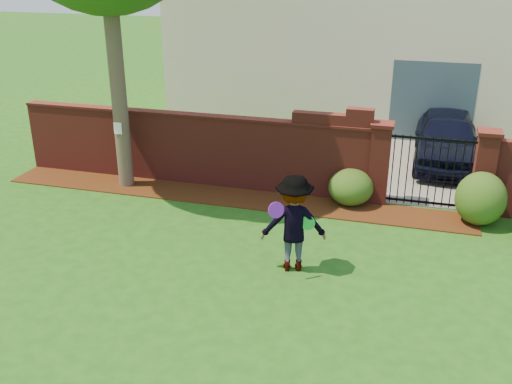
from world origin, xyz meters
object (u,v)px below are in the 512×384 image
(car, at_px, (447,141))
(man, at_px, (294,224))
(frisbee_purple, at_px, (276,210))
(frisbee_green, at_px, (308,223))

(car, xyz_separation_m, man, (-2.74, -6.45, 0.19))
(car, bearing_deg, man, -112.85)
(frisbee_purple, height_order, frisbee_green, frisbee_purple)
(man, height_order, frisbee_green, man)
(man, height_order, frisbee_purple, man)
(frisbee_purple, bearing_deg, man, 60.95)
(man, xyz_separation_m, frisbee_green, (0.26, -0.05, 0.08))
(man, bearing_deg, frisbee_purple, 45.75)
(car, relative_size, man, 2.30)
(frisbee_green, bearing_deg, car, 69.10)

